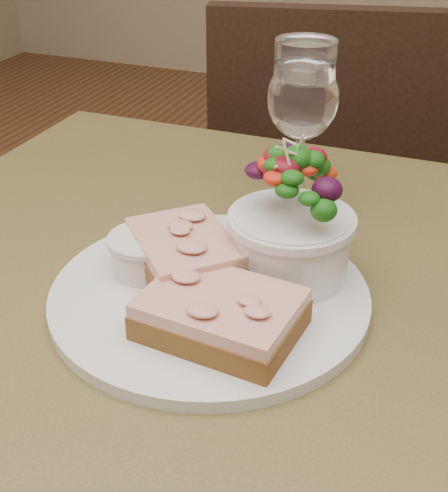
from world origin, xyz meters
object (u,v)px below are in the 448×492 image
at_px(chair_far, 321,285).
at_px(ramekin, 146,252).
at_px(dinner_plate, 210,295).
at_px(salad_bowl, 292,217).
at_px(sandwich_front, 221,314).
at_px(cafe_table, 224,389).
at_px(wine_glass, 303,103).
at_px(sandwich_back, 185,251).

height_order(chair_far, ramekin, chair_far).
xyz_separation_m(dinner_plate, salad_bowl, (0.06, 0.05, 0.07)).
bearing_deg(chair_far, sandwich_front, 82.92).
relative_size(cafe_table, wine_glass, 4.57).
bearing_deg(sandwich_back, dinner_plate, 17.06).
bearing_deg(dinner_plate, wine_glass, 84.24).
relative_size(sandwich_front, salad_bowl, 1.05).
distance_m(salad_bowl, wine_glass, 0.17).
relative_size(sandwich_front, ramekin, 2.04).
height_order(salad_bowl, wine_glass, wine_glass).
bearing_deg(wine_glass, cafe_table, -91.83).
relative_size(ramekin, salad_bowl, 0.51).
height_order(cafe_table, ramekin, ramekin).
relative_size(ramekin, wine_glass, 0.37).
relative_size(sandwich_back, ramekin, 2.12).
height_order(cafe_table, chair_far, chair_far).
bearing_deg(ramekin, sandwich_back, 12.15).
xyz_separation_m(cafe_table, ramekin, (-0.08, 0.01, 0.13)).
height_order(sandwich_front, sandwich_back, sandwich_back).
height_order(dinner_plate, salad_bowl, salad_bowl).
bearing_deg(salad_bowl, sandwich_front, -104.27).
bearing_deg(wine_glass, ramekin, -114.03).
distance_m(sandwich_front, wine_glass, 0.28).
distance_m(chair_far, wine_glass, 0.79).
distance_m(sandwich_back, wine_glass, 0.22).
height_order(dinner_plate, sandwich_back, sandwich_back).
distance_m(chair_far, dinner_plate, 0.87).
relative_size(dinner_plate, sandwich_front, 2.16).
bearing_deg(wine_glass, sandwich_back, -105.44).
height_order(chair_far, wine_glass, wine_glass).
height_order(cafe_table, salad_bowl, salad_bowl).
bearing_deg(ramekin, chair_far, 88.79).
xyz_separation_m(sandwich_back, salad_bowl, (0.09, 0.04, 0.04)).
height_order(chair_far, dinner_plate, chair_far).
xyz_separation_m(cafe_table, sandwich_front, (0.02, -0.05, 0.13)).
distance_m(chair_far, sandwich_back, 0.87).
relative_size(chair_far, ramekin, 13.77).
bearing_deg(dinner_plate, ramekin, 171.77).
bearing_deg(cafe_table, chair_far, 95.18).
xyz_separation_m(cafe_table, dinner_plate, (-0.01, 0.00, 0.11)).
xyz_separation_m(chair_far, salad_bowl, (0.11, -0.68, 0.53)).
distance_m(cafe_table, dinner_plate, 0.11).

